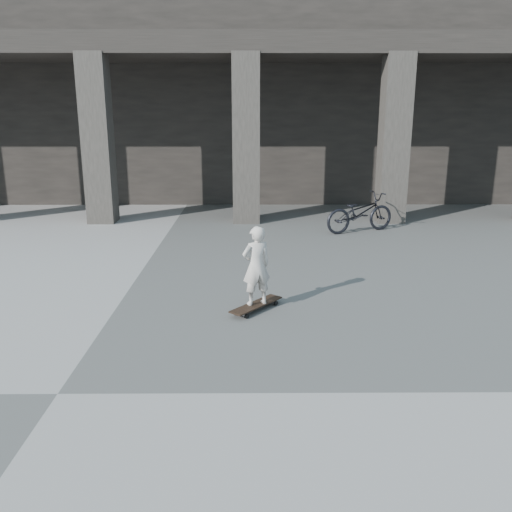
{
  "coord_description": "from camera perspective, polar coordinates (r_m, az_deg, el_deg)",
  "views": [
    {
      "loc": [
        1.92,
        -4.81,
        2.71
      ],
      "look_at": [
        1.98,
        2.8,
        0.65
      ],
      "focal_mm": 38.0,
      "sensor_mm": 36.0,
      "label": 1
    }
  ],
  "objects": [
    {
      "name": "ground",
      "position": [
        5.85,
        -20.16,
        -13.47
      ],
      "size": [
        90.0,
        90.0,
        0.0
      ],
      "primitive_type": "plane",
      "color": "#51514E",
      "rests_on": "ground"
    },
    {
      "name": "colonnade",
      "position": [
        18.68,
        -6.59,
        16.04
      ],
      "size": [
        28.0,
        8.82,
        6.0
      ],
      "color": "black",
      "rests_on": "ground"
    },
    {
      "name": "longboard",
      "position": [
        7.58,
        0.03,
        -5.2
      ],
      "size": [
        0.76,
        0.86,
        0.09
      ],
      "rotation": [
        0.0,
        0.0,
        0.88
      ],
      "color": "black",
      "rests_on": "ground"
    },
    {
      "name": "child",
      "position": [
        7.4,
        0.03,
        -1.04
      ],
      "size": [
        0.47,
        0.4,
        1.11
      ],
      "primitive_type": "imported",
      "rotation": [
        0.0,
        0.0,
        3.53
      ],
      "color": "beige",
      "rests_on": "longboard"
    },
    {
      "name": "bicycle",
      "position": [
        12.56,
        10.87,
        4.52
      ],
      "size": [
        1.81,
        1.23,
        0.9
      ],
      "primitive_type": "imported",
      "rotation": [
        0.0,
        0.0,
        1.98
      ],
      "color": "black",
      "rests_on": "ground"
    }
  ]
}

